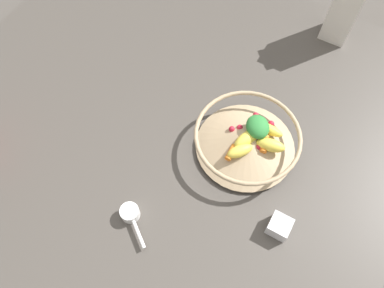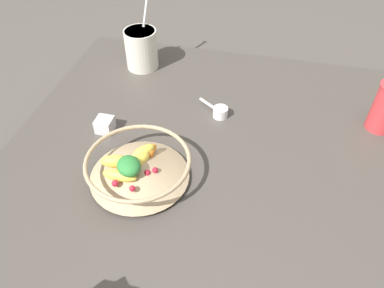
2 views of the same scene
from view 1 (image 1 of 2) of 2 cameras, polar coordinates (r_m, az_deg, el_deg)
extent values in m
plane|color=#4C4742|center=(0.97, -4.52, 1.89)|extent=(6.00, 6.00, 0.00)
cube|color=#47423D|center=(0.96, -4.61, 2.53)|extent=(1.18, 1.18, 0.04)
cylinder|color=tan|center=(0.91, 8.05, -0.44)|extent=(0.13, 0.13, 0.01)
cone|color=tan|center=(0.88, 8.30, 0.49)|extent=(0.24, 0.24, 0.05)
torus|color=tan|center=(0.86, 8.52, 1.31)|extent=(0.25, 0.25, 0.01)
ellipsoid|color=#EFD64C|center=(0.84, 7.27, -1.12)|extent=(0.06, 0.07, 0.03)
ellipsoid|color=#EFD64C|center=(0.89, 11.30, 2.34)|extent=(0.08, 0.03, 0.02)
ellipsoid|color=#EFD64C|center=(0.86, 8.45, 0.90)|extent=(0.06, 0.08, 0.03)
ellipsoid|color=#EFD64C|center=(0.86, 11.91, -0.18)|extent=(0.07, 0.04, 0.03)
cylinder|color=orange|center=(0.85, 5.98, -1.29)|extent=(0.02, 0.04, 0.01)
cylinder|color=orange|center=(0.87, 10.98, 0.00)|extent=(0.03, 0.05, 0.02)
sphere|color=red|center=(0.88, 6.07, 2.28)|extent=(0.01, 0.01, 0.01)
sphere|color=red|center=(0.90, 11.95, 3.03)|extent=(0.02, 0.02, 0.02)
sphere|color=red|center=(0.88, 7.30, 2.47)|extent=(0.01, 0.01, 0.01)
sphere|color=red|center=(0.91, 9.68, 4.36)|extent=(0.01, 0.01, 0.01)
sphere|color=red|center=(0.86, 10.15, -0.44)|extent=(0.01, 0.01, 0.01)
ellipsoid|color=#2D7F38|center=(0.86, 9.98, 2.60)|extent=(0.08, 0.08, 0.03)
cube|color=silver|center=(1.12, 22.53, 18.97)|extent=(0.07, 0.07, 0.21)
cube|color=silver|center=(0.83, 13.17, -12.12)|extent=(0.04, 0.04, 0.04)
cube|color=brown|center=(0.84, 13.09, -12.23)|extent=(0.04, 0.04, 0.02)
cylinder|color=white|center=(0.83, -9.43, -10.30)|extent=(0.04, 0.04, 0.03)
cylinder|color=white|center=(0.82, -8.12, -13.50)|extent=(0.06, 0.04, 0.01)
camera|label=2|loc=(1.04, 16.52, 54.18)|focal=35.00mm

